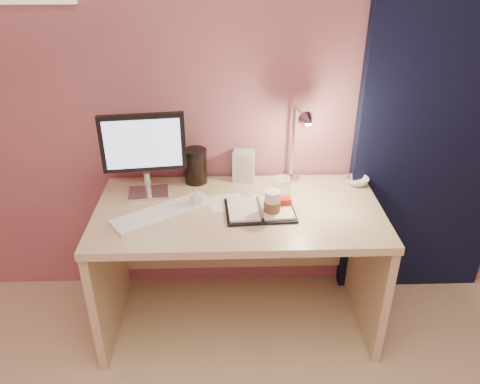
{
  "coord_description": "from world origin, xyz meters",
  "views": [
    {
      "loc": [
        -0.05,
        -0.57,
        1.9
      ],
      "look_at": [
        0.0,
        1.33,
        0.85
      ],
      "focal_mm": 35.0,
      "sensor_mm": 36.0,
      "label": 1
    }
  ],
  "objects_px": {
    "dark_jar": "(196,168)",
    "desk": "(238,238)",
    "lotion_bottle": "(196,199)",
    "desk_lamp": "(291,141)",
    "planner": "(262,209)",
    "coffee_cup": "(272,204)",
    "bowl": "(357,181)",
    "monitor": "(144,148)",
    "keyboard": "(163,213)",
    "product_box": "(244,166)",
    "clear_cup": "(282,192)"
  },
  "relations": [
    {
      "from": "bowl",
      "to": "clear_cup",
      "type": "bearing_deg",
      "value": -154.29
    },
    {
      "from": "keyboard",
      "to": "product_box",
      "type": "distance_m",
      "value": 0.53
    },
    {
      "from": "monitor",
      "to": "product_box",
      "type": "relative_size",
      "value": 2.59
    },
    {
      "from": "monitor",
      "to": "bowl",
      "type": "distance_m",
      "value": 1.13
    },
    {
      "from": "monitor",
      "to": "planner",
      "type": "height_order",
      "value": "monitor"
    },
    {
      "from": "clear_cup",
      "to": "desk_lamp",
      "type": "xyz_separation_m",
      "value": [
        0.06,
        0.16,
        0.2
      ]
    },
    {
      "from": "monitor",
      "to": "keyboard",
      "type": "bearing_deg",
      "value": -70.69
    },
    {
      "from": "lotion_bottle",
      "to": "desk_lamp",
      "type": "distance_m",
      "value": 0.55
    },
    {
      "from": "desk",
      "to": "lotion_bottle",
      "type": "relative_size",
      "value": 14.51
    },
    {
      "from": "bowl",
      "to": "dark_jar",
      "type": "relative_size",
      "value": 0.72
    },
    {
      "from": "monitor",
      "to": "planner",
      "type": "xyz_separation_m",
      "value": [
        0.57,
        -0.19,
        -0.25
      ]
    },
    {
      "from": "dark_jar",
      "to": "desk",
      "type": "bearing_deg",
      "value": -44.57
    },
    {
      "from": "dark_jar",
      "to": "product_box",
      "type": "xyz_separation_m",
      "value": [
        0.26,
        0.01,
        0.0
      ]
    },
    {
      "from": "planner",
      "to": "lotion_bottle",
      "type": "bearing_deg",
      "value": 167.57
    },
    {
      "from": "desk",
      "to": "keyboard",
      "type": "xyz_separation_m",
      "value": [
        -0.36,
        -0.12,
        0.24
      ]
    },
    {
      "from": "coffee_cup",
      "to": "lotion_bottle",
      "type": "distance_m",
      "value": 0.37
    },
    {
      "from": "desk",
      "to": "keyboard",
      "type": "bearing_deg",
      "value": -161.81
    },
    {
      "from": "lotion_bottle",
      "to": "desk_lamp",
      "type": "relative_size",
      "value": 0.22
    },
    {
      "from": "monitor",
      "to": "planner",
      "type": "relative_size",
      "value": 1.26
    },
    {
      "from": "keyboard",
      "to": "dark_jar",
      "type": "bearing_deg",
      "value": 33.17
    },
    {
      "from": "bowl",
      "to": "desk_lamp",
      "type": "relative_size",
      "value": 0.27
    },
    {
      "from": "planner",
      "to": "lotion_bottle",
      "type": "height_order",
      "value": "lotion_bottle"
    },
    {
      "from": "bowl",
      "to": "lotion_bottle",
      "type": "distance_m",
      "value": 0.87
    },
    {
      "from": "coffee_cup",
      "to": "bowl",
      "type": "xyz_separation_m",
      "value": [
        0.48,
        0.3,
        -0.04
      ]
    },
    {
      "from": "bowl",
      "to": "dark_jar",
      "type": "bearing_deg",
      "value": 176.24
    },
    {
      "from": "lotion_bottle",
      "to": "product_box",
      "type": "relative_size",
      "value": 0.58
    },
    {
      "from": "desk",
      "to": "clear_cup",
      "type": "height_order",
      "value": "clear_cup"
    },
    {
      "from": "coffee_cup",
      "to": "dark_jar",
      "type": "bearing_deg",
      "value": 136.81
    },
    {
      "from": "keyboard",
      "to": "clear_cup",
      "type": "distance_m",
      "value": 0.58
    },
    {
      "from": "clear_cup",
      "to": "product_box",
      "type": "distance_m",
      "value": 0.33
    },
    {
      "from": "product_box",
      "to": "keyboard",
      "type": "bearing_deg",
      "value": -129.55
    },
    {
      "from": "desk_lamp",
      "to": "monitor",
      "type": "bearing_deg",
      "value": 169.19
    },
    {
      "from": "keyboard",
      "to": "lotion_bottle",
      "type": "distance_m",
      "value": 0.17
    },
    {
      "from": "clear_cup",
      "to": "dark_jar",
      "type": "relative_size",
      "value": 0.89
    },
    {
      "from": "monitor",
      "to": "keyboard",
      "type": "distance_m",
      "value": 0.34
    },
    {
      "from": "planner",
      "to": "coffee_cup",
      "type": "bearing_deg",
      "value": -40.07
    },
    {
      "from": "dark_jar",
      "to": "monitor",
      "type": "bearing_deg",
      "value": -150.9
    },
    {
      "from": "desk",
      "to": "dark_jar",
      "type": "bearing_deg",
      "value": 135.43
    },
    {
      "from": "coffee_cup",
      "to": "product_box",
      "type": "height_order",
      "value": "product_box"
    },
    {
      "from": "keyboard",
      "to": "coffee_cup",
      "type": "relative_size",
      "value": 3.85
    },
    {
      "from": "desk",
      "to": "keyboard",
      "type": "distance_m",
      "value": 0.45
    },
    {
      "from": "planner",
      "to": "desk_lamp",
      "type": "relative_size",
      "value": 0.79
    },
    {
      "from": "product_box",
      "to": "desk_lamp",
      "type": "relative_size",
      "value": 0.38
    },
    {
      "from": "coffee_cup",
      "to": "dark_jar",
      "type": "xyz_separation_m",
      "value": [
        -0.38,
        0.35,
        0.02
      ]
    },
    {
      "from": "bowl",
      "to": "lotion_bottle",
      "type": "xyz_separation_m",
      "value": [
        -0.85,
        -0.21,
        0.03
      ]
    },
    {
      "from": "monitor",
      "to": "desk_lamp",
      "type": "height_order",
      "value": "desk_lamp"
    },
    {
      "from": "lotion_bottle",
      "to": "desk_lamp",
      "type": "height_order",
      "value": "desk_lamp"
    },
    {
      "from": "monitor",
      "to": "desk",
      "type": "bearing_deg",
      "value": -17.05
    },
    {
      "from": "planner",
      "to": "lotion_bottle",
      "type": "relative_size",
      "value": 3.57
    },
    {
      "from": "planner",
      "to": "clear_cup",
      "type": "xyz_separation_m",
      "value": [
        0.1,
        0.06,
        0.06
      ]
    }
  ]
}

